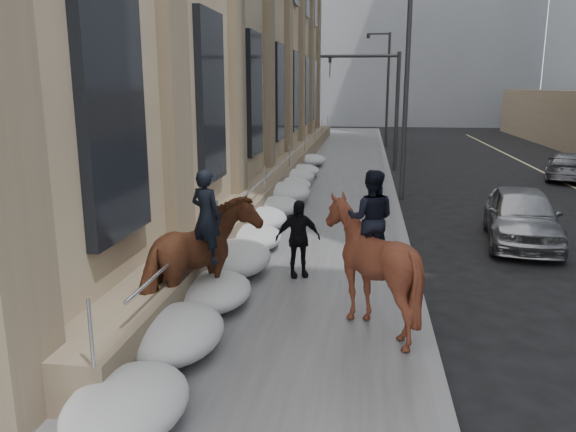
% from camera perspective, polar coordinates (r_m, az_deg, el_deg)
% --- Properties ---
extents(ground, '(140.00, 140.00, 0.00)m').
position_cam_1_polar(ground, '(9.17, -2.31, -14.94)').
color(ground, black).
rests_on(ground, ground).
extents(sidewalk, '(5.00, 80.00, 0.12)m').
position_cam_1_polar(sidewalk, '(18.52, 3.15, -0.20)').
color(sidewalk, '#4F5052').
rests_on(sidewalk, ground).
extents(curb, '(0.24, 80.00, 0.12)m').
position_cam_1_polar(curb, '(18.49, 11.26, -0.46)').
color(curb, slate).
rests_on(curb, ground).
extents(bg_building_far, '(24.00, 12.00, 20.00)m').
position_cam_1_polar(bg_building_far, '(80.51, 2.67, 17.11)').
color(bg_building_far, gray).
rests_on(bg_building_far, ground).
extents(streetlight_mid, '(1.71, 0.24, 8.00)m').
position_cam_1_polar(streetlight_mid, '(22.00, 11.54, 13.53)').
color(streetlight_mid, '#2D2D30').
rests_on(streetlight_mid, ground).
extents(streetlight_far, '(1.71, 0.24, 8.00)m').
position_cam_1_polar(streetlight_far, '(41.98, 9.90, 13.25)').
color(streetlight_far, '#2D2D30').
rests_on(streetlight_far, ground).
extents(traffic_signal, '(4.10, 0.22, 6.00)m').
position_cam_1_polar(traffic_signal, '(29.97, 9.28, 12.32)').
color(traffic_signal, '#2D2D30').
rests_on(traffic_signal, ground).
extents(snow_bank, '(1.70, 18.10, 0.76)m').
position_cam_1_polar(snow_bank, '(16.77, -2.22, -0.16)').
color(snow_bank, silver).
rests_on(snow_bank, sidewalk).
extents(mounted_horse_left, '(2.06, 2.81, 2.74)m').
position_cam_1_polar(mounted_horse_left, '(10.37, -8.85, -4.21)').
color(mounted_horse_left, '#4F2917').
rests_on(mounted_horse_left, sidewalk).
extents(mounted_horse_right, '(1.97, 2.18, 2.79)m').
position_cam_1_polar(mounted_horse_right, '(9.93, 8.27, -4.47)').
color(mounted_horse_right, '#492114').
rests_on(mounted_horse_right, sidewalk).
extents(pedestrian, '(1.11, 0.75, 1.75)m').
position_cam_1_polar(pedestrian, '(12.49, 1.01, -2.30)').
color(pedestrian, black).
rests_on(pedestrian, sidewalk).
extents(car_silver, '(2.51, 4.86, 1.58)m').
position_cam_1_polar(car_silver, '(16.91, 22.68, 0.05)').
color(car_silver, gray).
rests_on(car_silver, ground).
extents(car_grey, '(3.20, 4.80, 1.29)m').
position_cam_1_polar(car_grey, '(29.51, 26.56, 4.57)').
color(car_grey, slate).
rests_on(car_grey, ground).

